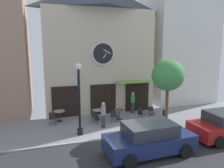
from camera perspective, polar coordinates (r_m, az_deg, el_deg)
name	(u,v)px	position (r m, az deg, el deg)	size (l,w,h in m)	color
ground_plane	(122,141)	(12.28, 2.78, -14.86)	(25.36, 10.09, 0.13)	gray
clock_building	(98,46)	(17.37, -3.66, 10.13)	(8.48, 4.14, 10.03)	beige
neighbor_building_right	(178,21)	(21.77, 17.15, 15.68)	(5.89, 5.00, 14.94)	silver
street_lamp	(79,99)	(12.46, -8.74, -4.05)	(0.36, 0.36, 4.21)	black
street_tree	(168,76)	(13.46, 14.69, 2.12)	(2.02, 1.81, 4.36)	brown
cafe_table_leftmost	(59,114)	(15.37, -13.88, -7.69)	(0.76, 0.76, 0.75)	black
cafe_table_near_door	(97,113)	(15.25, -3.90, -7.65)	(0.74, 0.74, 0.73)	black
cafe_table_rightmost	(119,112)	(15.33, 1.83, -7.57)	(0.70, 0.70, 0.73)	black
cafe_table_center_right	(150,116)	(14.85, 10.19, -8.34)	(0.63, 0.63, 0.77)	black
cafe_chair_right_end	(141,113)	(15.29, 7.74, -7.66)	(0.50, 0.50, 0.90)	black
cafe_chair_under_awning	(95,116)	(14.52, -4.64, -8.56)	(0.57, 0.57, 0.90)	black
cafe_chair_mid_row	(151,112)	(15.60, 10.25, -7.37)	(0.50, 0.50, 0.90)	black
cafe_chair_outer	(53,118)	(14.75, -15.57, -8.61)	(0.52, 0.52, 0.90)	black
cafe_chair_by_entrance	(114,115)	(14.65, 0.52, -8.36)	(0.55, 0.55, 0.90)	black
cafe_chair_near_tree	(163,116)	(15.00, 13.35, -8.20)	(0.43, 0.43, 0.90)	black
pedestrian_green	(133,102)	(16.73, 5.54, -4.88)	(0.43, 0.43, 1.67)	#2D2D38
pedestrian_grey	(103,115)	(13.73, -2.32, -8.17)	(0.37, 0.37, 1.67)	#2D2D38
parked_car_navy	(149,139)	(10.75, 9.93, -14.17)	(4.37, 2.16, 1.55)	navy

